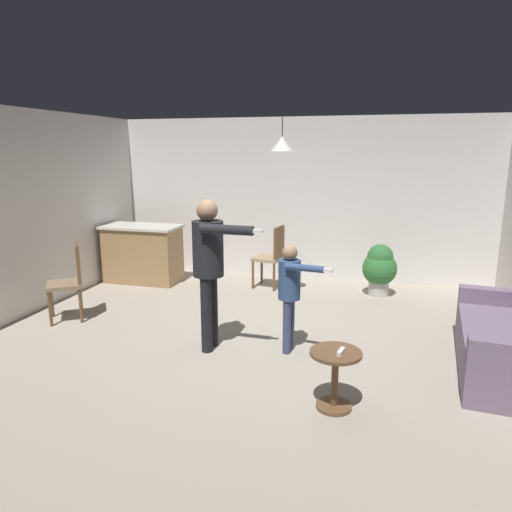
{
  "coord_description": "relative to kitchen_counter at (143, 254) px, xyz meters",
  "views": [
    {
      "loc": [
        1.37,
        -4.73,
        2.17
      ],
      "look_at": [
        0.02,
        0.26,
        1.0
      ],
      "focal_mm": 33.04,
      "sensor_mm": 36.0,
      "label": 1
    }
  ],
  "objects": [
    {
      "name": "person_adult",
      "position": [
        2.06,
        -2.29,
        0.55
      ],
      "size": [
        0.82,
        0.49,
        1.66
      ],
      "rotation": [
        0.0,
        0.0,
        -1.59
      ],
      "color": "black",
      "rests_on": "ground"
    },
    {
      "name": "person_child",
      "position": [
        2.91,
        -2.14,
        0.26
      ],
      "size": [
        0.6,
        0.39,
        1.19
      ],
      "rotation": [
        0.0,
        0.0,
        -1.69
      ],
      "color": "#384260",
      "rests_on": "ground"
    },
    {
      "name": "ceiling_light_pendant",
      "position": [
        2.47,
        -0.56,
        1.77
      ],
      "size": [
        0.32,
        0.32,
        0.55
      ],
      "color": "silver"
    },
    {
      "name": "dining_chair_near_wall",
      "position": [
        2.16,
        0.2,
        0.07
      ],
      "size": [
        0.48,
        0.48,
        1.0
      ],
      "rotation": [
        0.0,
        0.0,
        1.42
      ],
      "color": "brown",
      "rests_on": "ground"
    },
    {
      "name": "potted_plant_corner",
      "position": [
        3.83,
        0.23,
        -0.04
      ],
      "size": [
        0.52,
        0.52,
        0.79
      ],
      "color": "#B7B2AD",
      "rests_on": "ground"
    },
    {
      "name": "wall_back",
      "position": [
        2.45,
        1.02,
        0.87
      ],
      "size": [
        6.4,
        0.1,
        2.7
      ],
      "primitive_type": "cube",
      "color": "silver",
      "rests_on": "ground"
    },
    {
      "name": "dining_chair_by_counter",
      "position": [
        -0.02,
        -1.89,
        0.07
      ],
      "size": [
        0.59,
        0.59,
        1.0
      ],
      "rotation": [
        0.0,
        0.0,
        2.19
      ],
      "color": "brown",
      "rests_on": "ground"
    },
    {
      "name": "kitchen_counter",
      "position": [
        0.0,
        0.0,
        0.0
      ],
      "size": [
        1.26,
        0.66,
        0.95
      ],
      "color": "#99754C",
      "rests_on": "ground"
    },
    {
      "name": "ground",
      "position": [
        2.45,
        -2.18,
        -0.48
      ],
      "size": [
        7.68,
        7.68,
        0.0
      ],
      "primitive_type": "plane",
      "color": "#9E9384"
    },
    {
      "name": "spare_remote_on_table",
      "position": [
        3.55,
        -3.22,
        0.06
      ],
      "size": [
        0.06,
        0.13,
        0.04
      ],
      "primitive_type": "cube",
      "rotation": [
        0.0,
        0.0,
        2.94
      ],
      "color": "white",
      "rests_on": "side_table_by_couch"
    },
    {
      "name": "side_table_by_couch",
      "position": [
        3.51,
        -3.19,
        -0.15
      ],
      "size": [
        0.44,
        0.44,
        0.52
      ],
      "color": "brown",
      "rests_on": "ground"
    }
  ]
}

